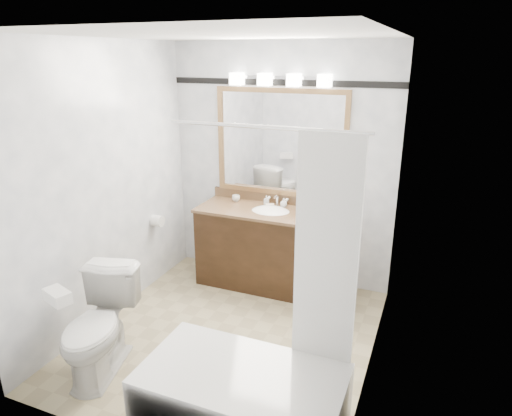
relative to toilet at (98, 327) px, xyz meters
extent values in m
cube|color=tan|center=(0.72, 0.79, -0.40)|extent=(2.40, 2.60, 0.01)
cube|color=white|center=(0.72, 0.79, 2.11)|extent=(2.40, 2.60, 0.01)
cube|color=white|center=(0.72, 2.09, 0.85)|extent=(2.40, 0.01, 2.50)
cube|color=white|center=(0.72, -0.52, 0.85)|extent=(2.40, 0.01, 2.50)
cube|color=white|center=(-0.48, 0.79, 0.85)|extent=(0.01, 2.60, 2.50)
cube|color=white|center=(1.93, 0.79, 0.85)|extent=(0.01, 2.60, 2.50)
cube|color=black|center=(0.72, 1.80, 0.01)|extent=(1.50, 0.55, 0.82)
cube|color=#986F47|center=(0.72, 1.80, 0.44)|extent=(1.53, 0.58, 0.03)
cube|color=#986F47|center=(0.72, 2.07, 0.50)|extent=(1.53, 0.03, 0.10)
ellipsoid|color=white|center=(0.72, 1.80, 0.42)|extent=(0.44, 0.34, 0.14)
cube|color=#987044|center=(0.72, 2.07, 1.63)|extent=(1.40, 0.04, 0.05)
cube|color=#987044|center=(0.72, 2.07, 0.58)|extent=(1.40, 0.04, 0.05)
cube|color=#987044|center=(0.05, 2.07, 1.10)|extent=(0.05, 0.04, 1.00)
cube|color=#987044|center=(1.40, 2.07, 1.10)|extent=(0.05, 0.04, 1.00)
cube|color=white|center=(0.72, 2.07, 1.10)|extent=(1.30, 0.01, 1.00)
cube|color=silver|center=(0.72, 2.06, 1.75)|extent=(0.90, 0.05, 0.03)
cube|color=white|center=(0.27, 2.01, 1.73)|extent=(0.12, 0.12, 0.12)
cube|color=white|center=(0.57, 2.01, 1.73)|extent=(0.12, 0.12, 0.12)
cube|color=white|center=(0.87, 2.01, 1.73)|extent=(0.12, 0.12, 0.12)
cube|color=white|center=(1.17, 2.01, 1.73)|extent=(0.12, 0.12, 0.12)
cube|color=black|center=(0.72, 2.08, 1.70)|extent=(2.40, 0.01, 0.06)
cube|color=white|center=(1.25, -0.13, -0.17)|extent=(1.30, 0.72, 0.45)
cylinder|color=silver|center=(1.25, 0.25, 1.55)|extent=(1.30, 0.02, 0.02)
cube|color=white|center=(1.67, 0.24, 0.78)|extent=(0.40, 0.04, 1.55)
cylinder|color=white|center=(-0.42, 1.45, 0.30)|extent=(0.11, 0.12, 0.12)
imported|color=white|center=(0.00, 0.00, 0.00)|extent=(0.63, 0.86, 0.79)
cube|color=white|center=(0.00, -0.33, 0.44)|extent=(0.23, 0.17, 0.08)
cylinder|color=black|center=(1.13, 1.70, 0.46)|extent=(0.19, 0.19, 0.02)
cylinder|color=black|center=(1.16, 1.76, 0.60)|extent=(0.16, 0.16, 0.27)
sphere|color=black|center=(1.16, 1.76, 0.74)|extent=(0.16, 0.16, 0.16)
cube|color=black|center=(1.13, 1.68, 0.69)|extent=(0.13, 0.13, 0.05)
cylinder|color=silver|center=(1.13, 1.68, 0.50)|extent=(0.06, 0.06, 0.06)
imported|color=white|center=(0.27, 1.96, 0.49)|extent=(0.10, 0.10, 0.07)
imported|color=white|center=(0.61, 1.97, 0.50)|extent=(0.05, 0.05, 0.10)
imported|color=white|center=(0.81, 1.97, 0.50)|extent=(0.09, 0.09, 0.09)
cube|color=beige|center=(0.67, 1.92, 0.47)|extent=(0.10, 0.09, 0.03)
camera|label=1|loc=(2.24, -2.32, 1.97)|focal=32.00mm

